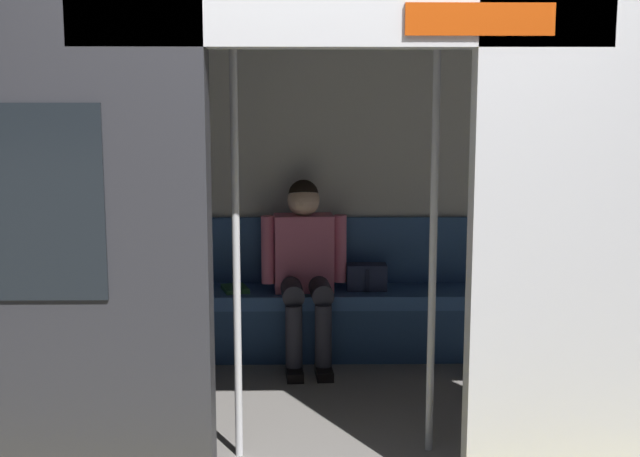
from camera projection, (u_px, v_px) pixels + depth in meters
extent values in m
cube|color=silver|center=(598.00, 262.00, 3.23)|extent=(1.03, 0.12, 2.07)
cube|color=black|center=(602.00, 200.00, 3.18)|extent=(0.57, 0.02, 0.55)
cube|color=silver|center=(341.00, 21.00, 3.09)|extent=(2.06, 0.16, 0.20)
cube|color=#BF3F0C|center=(480.00, 19.00, 3.01)|extent=(0.56, 0.02, 0.12)
cube|color=black|center=(332.00, 12.00, 4.20)|extent=(6.40, 2.47, 0.12)
cube|color=gray|center=(331.00, 402.00, 4.53)|extent=(6.08, 2.31, 0.01)
cube|color=silver|center=(326.00, 196.00, 5.51)|extent=(6.08, 0.10, 2.07)
cube|color=#38609E|center=(327.00, 250.00, 5.51)|extent=(3.52, 0.06, 0.45)
cube|color=white|center=(332.00, 29.00, 4.22)|extent=(4.48, 0.16, 0.03)
cube|color=#38609E|center=(327.00, 296.00, 5.34)|extent=(2.70, 0.44, 0.09)
cube|color=navy|center=(328.00, 337.00, 5.17)|extent=(2.70, 0.04, 0.35)
cube|color=pink|center=(304.00, 253.00, 5.27)|extent=(0.40, 0.25, 0.50)
sphere|color=beige|center=(304.00, 200.00, 5.22)|extent=(0.21, 0.21, 0.21)
sphere|color=black|center=(303.00, 195.00, 5.22)|extent=(0.19, 0.19, 0.19)
cylinder|color=pink|center=(340.00, 249.00, 5.26)|extent=(0.08, 0.08, 0.44)
cylinder|color=pink|center=(268.00, 250.00, 5.21)|extent=(0.08, 0.08, 0.44)
cylinder|color=#2D2D38|center=(320.00, 289.00, 5.11)|extent=(0.17, 0.41, 0.14)
cylinder|color=#2D2D38|center=(292.00, 290.00, 5.09)|extent=(0.17, 0.41, 0.14)
cylinder|color=#2D2D38|center=(323.00, 337.00, 4.95)|extent=(0.10, 0.10, 0.40)
cylinder|color=#2D2D38|center=(294.00, 338.00, 4.94)|extent=(0.10, 0.10, 0.40)
cube|color=black|center=(324.00, 373.00, 4.94)|extent=(0.12, 0.23, 0.06)
cube|color=black|center=(295.00, 374.00, 4.92)|extent=(0.12, 0.23, 0.06)
cube|color=#262D4C|center=(367.00, 277.00, 5.31)|extent=(0.26, 0.14, 0.17)
cube|color=#1A2035|center=(367.00, 281.00, 5.24)|extent=(0.02, 0.01, 0.14)
cube|color=#33723F|center=(235.00, 289.00, 5.29)|extent=(0.21, 0.25, 0.03)
cylinder|color=silver|center=(236.00, 244.00, 3.70)|extent=(0.04, 0.04, 2.05)
cylinder|color=silver|center=(433.00, 241.00, 3.76)|extent=(0.04, 0.04, 2.05)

